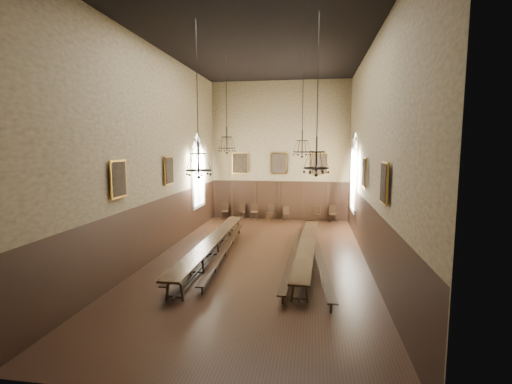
% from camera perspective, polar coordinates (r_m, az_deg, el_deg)
% --- Properties ---
extents(floor, '(9.00, 18.00, 0.02)m').
position_cam_1_polar(floor, '(16.17, 0.54, -10.31)').
color(floor, black).
rests_on(floor, ground).
extents(ceiling, '(9.00, 18.00, 0.02)m').
position_cam_1_polar(ceiling, '(15.99, 0.58, 22.26)').
color(ceiling, black).
rests_on(ceiling, ground).
extents(wall_back, '(9.00, 0.02, 9.00)m').
position_cam_1_polar(wall_back, '(24.38, 3.62, 6.30)').
color(wall_back, '#908058').
rests_on(wall_back, ground).
extents(wall_front, '(9.00, 0.02, 9.00)m').
position_cam_1_polar(wall_front, '(6.65, -10.73, 4.23)').
color(wall_front, '#908058').
rests_on(wall_front, ground).
extents(wall_left, '(0.02, 18.00, 9.00)m').
position_cam_1_polar(wall_left, '(16.69, -15.03, 5.73)').
color(wall_left, '#908058').
rests_on(wall_left, ground).
extents(wall_right, '(0.02, 18.00, 9.00)m').
position_cam_1_polar(wall_right, '(15.44, 17.43, 5.57)').
color(wall_right, '#908058').
rests_on(wall_right, ground).
extents(wainscot_panelling, '(9.00, 18.00, 2.50)m').
position_cam_1_polar(wainscot_panelling, '(15.84, 0.54, -5.95)').
color(wainscot_panelling, black).
rests_on(wainscot_panelling, floor).
extents(table_left, '(0.83, 10.40, 0.81)m').
position_cam_1_polar(table_left, '(16.45, -6.62, -8.54)').
color(table_left, black).
rests_on(table_left, floor).
extents(table_right, '(0.98, 9.53, 0.74)m').
position_cam_1_polar(table_right, '(15.98, 7.83, -9.16)').
color(table_right, black).
rests_on(table_right, floor).
extents(bench_left_outer, '(0.42, 9.14, 0.41)m').
position_cam_1_polar(bench_left_outer, '(16.56, -8.17, -8.97)').
color(bench_left_outer, black).
rests_on(bench_left_outer, floor).
extents(bench_left_inner, '(0.83, 9.29, 0.42)m').
position_cam_1_polar(bench_left_inner, '(16.52, -4.74, -8.95)').
color(bench_left_inner, black).
rests_on(bench_left_inner, floor).
extents(bench_right_inner, '(0.48, 9.30, 0.42)m').
position_cam_1_polar(bench_right_inner, '(15.83, 5.75, -9.68)').
color(bench_right_inner, black).
rests_on(bench_right_inner, floor).
extents(bench_right_outer, '(1.03, 10.33, 0.46)m').
position_cam_1_polar(bench_right_outer, '(15.87, 9.50, -9.59)').
color(bench_right_outer, black).
rests_on(bench_right_outer, floor).
extents(chair_0, '(0.45, 0.45, 0.98)m').
position_cam_1_polar(chair_0, '(24.93, -4.84, -3.41)').
color(chair_0, black).
rests_on(chair_0, floor).
extents(chair_1, '(0.44, 0.44, 0.95)m').
position_cam_1_polar(chair_1, '(24.76, -2.25, -3.49)').
color(chair_1, black).
rests_on(chair_1, floor).
extents(chair_2, '(0.48, 0.48, 1.01)m').
position_cam_1_polar(chair_2, '(24.52, -0.27, -3.55)').
color(chair_2, black).
rests_on(chair_2, floor).
extents(chair_3, '(0.57, 0.57, 1.00)m').
position_cam_1_polar(chair_3, '(24.35, 2.17, -3.63)').
color(chair_3, black).
rests_on(chair_3, floor).
extents(chair_4, '(0.50, 0.50, 0.91)m').
position_cam_1_polar(chair_4, '(24.32, 4.72, -3.73)').
color(chair_4, black).
rests_on(chair_4, floor).
extents(chair_6, '(0.53, 0.53, 0.96)m').
position_cam_1_polar(chair_6, '(24.22, 9.30, -3.81)').
color(chair_6, black).
rests_on(chair_6, floor).
extents(chair_7, '(0.54, 0.54, 1.03)m').
position_cam_1_polar(chair_7, '(24.27, 11.71, -3.79)').
color(chair_7, black).
rests_on(chair_7, floor).
extents(chandelier_back_left, '(0.82, 0.82, 4.43)m').
position_cam_1_polar(chandelier_back_left, '(17.91, -4.52, 7.69)').
color(chandelier_back_left, black).
rests_on(chandelier_back_left, ceiling).
extents(chandelier_back_right, '(0.81, 0.81, 4.59)m').
position_cam_1_polar(chandelier_back_right, '(17.36, 7.11, 7.19)').
color(chandelier_back_right, black).
rests_on(chandelier_back_right, ceiling).
extents(chandelier_front_left, '(0.89, 0.89, 5.17)m').
position_cam_1_polar(chandelier_front_left, '(12.96, -8.85, 4.75)').
color(chandelier_front_left, black).
rests_on(chandelier_front_left, ceiling).
extents(chandelier_front_right, '(0.83, 0.83, 5.05)m').
position_cam_1_polar(chandelier_front_right, '(12.29, 9.28, 5.24)').
color(chandelier_front_right, black).
rests_on(chandelier_front_right, ceiling).
extents(portrait_back_0, '(1.10, 0.12, 1.40)m').
position_cam_1_polar(portrait_back_0, '(24.65, -2.46, 4.46)').
color(portrait_back_0, '#BA852C').
rests_on(portrait_back_0, wall_back).
extents(portrait_back_1, '(1.10, 0.12, 1.40)m').
position_cam_1_polar(portrait_back_1, '(24.28, 3.58, 4.41)').
color(portrait_back_1, '#BA852C').
rests_on(portrait_back_1, wall_back).
extents(portrait_back_2, '(1.10, 0.12, 1.40)m').
position_cam_1_polar(portrait_back_2, '(24.18, 9.75, 4.31)').
color(portrait_back_2, '#BA852C').
rests_on(portrait_back_2, wall_back).
extents(portrait_left_0, '(0.12, 1.00, 1.30)m').
position_cam_1_polar(portrait_left_0, '(17.59, -13.25, 3.23)').
color(portrait_left_0, '#BA852C').
rests_on(portrait_left_0, wall_left).
extents(portrait_left_1, '(0.12, 1.00, 1.30)m').
position_cam_1_polar(portrait_left_1, '(13.54, -20.40, 1.89)').
color(portrait_left_1, '#BA852C').
rests_on(portrait_left_1, wall_left).
extents(portrait_right_0, '(0.12, 1.00, 1.30)m').
position_cam_1_polar(portrait_right_0, '(16.45, 16.37, 2.88)').
color(portrait_right_0, '#BA852C').
rests_on(portrait_right_0, wall_right).
extents(portrait_right_1, '(0.12, 1.00, 1.30)m').
position_cam_1_polar(portrait_right_1, '(12.02, 19.14, 1.34)').
color(portrait_right_1, '#BA852C').
rests_on(portrait_right_1, wall_right).
extents(window_right, '(0.20, 2.20, 4.60)m').
position_cam_1_polar(window_right, '(20.93, 14.89, 2.94)').
color(window_right, white).
rests_on(window_right, wall_right).
extents(window_left, '(0.20, 2.20, 4.60)m').
position_cam_1_polar(window_left, '(21.85, -8.92, 3.26)').
color(window_left, white).
rests_on(window_left, wall_left).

